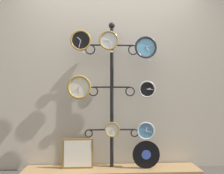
{
  "coord_description": "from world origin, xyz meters",
  "views": [
    {
      "loc": [
        -0.15,
        -2.43,
        0.99
      ],
      "look_at": [
        0.0,
        0.36,
        1.09
      ],
      "focal_mm": 35.0,
      "sensor_mm": 36.0,
      "label": 1
    }
  ],
  "objects_px": {
    "clock_bottom_right": "(146,131)",
    "picture_frame": "(78,154)",
    "clock_middle_right": "(147,89)",
    "clock_middle_left": "(79,87)",
    "display_stand": "(112,109)",
    "clock_bottom_center": "(112,130)",
    "vinyl_record": "(146,155)",
    "clock_top_right": "(146,47)",
    "clock_top_left": "(81,40)",
    "clock_top_center": "(109,40)"
  },
  "relations": [
    {
      "from": "clock_middle_left",
      "to": "vinyl_record",
      "type": "height_order",
      "value": "clock_middle_left"
    },
    {
      "from": "clock_bottom_center",
      "to": "clock_bottom_right",
      "type": "relative_size",
      "value": 0.83
    },
    {
      "from": "clock_bottom_center",
      "to": "clock_bottom_right",
      "type": "bearing_deg",
      "value": 0.24
    },
    {
      "from": "display_stand",
      "to": "picture_frame",
      "type": "bearing_deg",
      "value": -174.15
    },
    {
      "from": "clock_top_left",
      "to": "clock_top_center",
      "type": "height_order",
      "value": "clock_top_center"
    },
    {
      "from": "clock_top_center",
      "to": "picture_frame",
      "type": "height_order",
      "value": "clock_top_center"
    },
    {
      "from": "clock_middle_right",
      "to": "clock_bottom_center",
      "type": "height_order",
      "value": "clock_middle_right"
    },
    {
      "from": "clock_bottom_center",
      "to": "display_stand",
      "type": "bearing_deg",
      "value": 93.17
    },
    {
      "from": "clock_top_center",
      "to": "clock_bottom_center",
      "type": "bearing_deg",
      "value": 8.13
    },
    {
      "from": "clock_top_center",
      "to": "clock_bottom_right",
      "type": "bearing_deg",
      "value": 1.05
    },
    {
      "from": "display_stand",
      "to": "vinyl_record",
      "type": "bearing_deg",
      "value": -12.47
    },
    {
      "from": "clock_top_center",
      "to": "clock_bottom_center",
      "type": "xyz_separation_m",
      "value": [
        0.05,
        0.01,
        -1.13
      ]
    },
    {
      "from": "clock_middle_right",
      "to": "clock_middle_left",
      "type": "bearing_deg",
      "value": 179.04
    },
    {
      "from": "display_stand",
      "to": "picture_frame",
      "type": "height_order",
      "value": "display_stand"
    },
    {
      "from": "vinyl_record",
      "to": "picture_frame",
      "type": "bearing_deg",
      "value": 176.64
    },
    {
      "from": "clock_middle_left",
      "to": "picture_frame",
      "type": "bearing_deg",
      "value": 115.36
    },
    {
      "from": "clock_top_left",
      "to": "picture_frame",
      "type": "distance_m",
      "value": 1.42
    },
    {
      "from": "clock_top_center",
      "to": "picture_frame",
      "type": "distance_m",
      "value": 1.48
    },
    {
      "from": "display_stand",
      "to": "clock_bottom_center",
      "type": "xyz_separation_m",
      "value": [
        0.0,
        -0.08,
        -0.26
      ]
    },
    {
      "from": "clock_top_right",
      "to": "clock_bottom_center",
      "type": "bearing_deg",
      "value": 179.76
    },
    {
      "from": "display_stand",
      "to": "clock_middle_right",
      "type": "relative_size",
      "value": 8.95
    },
    {
      "from": "clock_middle_left",
      "to": "clock_bottom_center",
      "type": "bearing_deg",
      "value": -0.03
    },
    {
      "from": "display_stand",
      "to": "clock_top_right",
      "type": "distance_m",
      "value": 0.9
    },
    {
      "from": "display_stand",
      "to": "clock_middle_right",
      "type": "distance_m",
      "value": 0.52
    },
    {
      "from": "vinyl_record",
      "to": "display_stand",
      "type": "bearing_deg",
      "value": 167.53
    },
    {
      "from": "clock_top_left",
      "to": "clock_middle_left",
      "type": "height_order",
      "value": "clock_top_left"
    },
    {
      "from": "clock_middle_left",
      "to": "vinyl_record",
      "type": "bearing_deg",
      "value": -0.94
    },
    {
      "from": "clock_middle_right",
      "to": "clock_bottom_right",
      "type": "bearing_deg",
      "value": 136.24
    },
    {
      "from": "clock_bottom_right",
      "to": "picture_frame",
      "type": "distance_m",
      "value": 0.91
    },
    {
      "from": "clock_top_left",
      "to": "clock_bottom_center",
      "type": "height_order",
      "value": "clock_top_left"
    },
    {
      "from": "clock_top_left",
      "to": "clock_middle_right",
      "type": "height_order",
      "value": "clock_top_left"
    },
    {
      "from": "clock_middle_right",
      "to": "clock_bottom_center",
      "type": "distance_m",
      "value": 0.67
    },
    {
      "from": "clock_top_right",
      "to": "clock_bottom_center",
      "type": "relative_size",
      "value": 1.51
    },
    {
      "from": "picture_frame",
      "to": "clock_top_center",
      "type": "bearing_deg",
      "value": -6.41
    },
    {
      "from": "picture_frame",
      "to": "vinyl_record",
      "type": "bearing_deg",
      "value": -3.36
    },
    {
      "from": "clock_top_right",
      "to": "clock_middle_left",
      "type": "height_order",
      "value": "clock_top_right"
    },
    {
      "from": "display_stand",
      "to": "clock_bottom_center",
      "type": "distance_m",
      "value": 0.27
    },
    {
      "from": "clock_top_left",
      "to": "clock_top_right",
      "type": "bearing_deg",
      "value": 1.83
    },
    {
      "from": "clock_top_right",
      "to": "clock_bottom_right",
      "type": "height_order",
      "value": "clock_top_right"
    },
    {
      "from": "clock_bottom_right",
      "to": "clock_middle_right",
      "type": "bearing_deg",
      "value": -43.76
    },
    {
      "from": "clock_middle_left",
      "to": "picture_frame",
      "type": "xyz_separation_m",
      "value": [
        -0.02,
        0.04,
        -0.84
      ]
    },
    {
      "from": "clock_top_left",
      "to": "clock_middle_right",
      "type": "relative_size",
      "value": 1.21
    },
    {
      "from": "display_stand",
      "to": "clock_bottom_center",
      "type": "relative_size",
      "value": 10.23
    },
    {
      "from": "clock_top_left",
      "to": "clock_bottom_right",
      "type": "bearing_deg",
      "value": 2.1
    },
    {
      "from": "clock_bottom_center",
      "to": "picture_frame",
      "type": "relative_size",
      "value": 0.49
    },
    {
      "from": "display_stand",
      "to": "clock_top_center",
      "type": "bearing_deg",
      "value": -116.05
    },
    {
      "from": "clock_middle_left",
      "to": "picture_frame",
      "type": "distance_m",
      "value": 0.84
    },
    {
      "from": "display_stand",
      "to": "clock_top_right",
      "type": "relative_size",
      "value": 6.76
    },
    {
      "from": "clock_top_right",
      "to": "display_stand",
      "type": "bearing_deg",
      "value": 169.14
    },
    {
      "from": "clock_top_center",
      "to": "picture_frame",
      "type": "xyz_separation_m",
      "value": [
        -0.39,
        0.04,
        -1.43
      ]
    }
  ]
}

